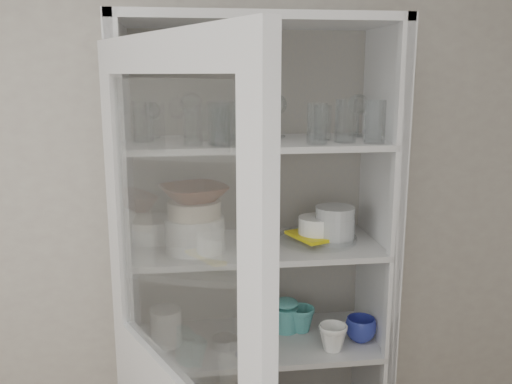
% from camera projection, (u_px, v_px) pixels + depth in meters
% --- Properties ---
extents(wall_back, '(3.60, 0.02, 2.60)m').
position_uv_depth(wall_back, '(202.00, 220.00, 2.28)').
color(wall_back, '#B8AEA5').
rests_on(wall_back, ground).
extents(pantry_cabinet, '(1.00, 0.45, 2.10)m').
position_uv_depth(pantry_cabinet, '(254.00, 313.00, 2.22)').
color(pantry_cabinet, silver).
rests_on(pantry_cabinet, floor).
extents(tumbler_0, '(0.08, 0.08, 0.13)m').
position_uv_depth(tumbler_0, '(193.00, 127.00, 1.83)').
color(tumbler_0, silver).
rests_on(tumbler_0, shelf_glass).
extents(tumbler_1, '(0.09, 0.09, 0.15)m').
position_uv_depth(tumbler_1, '(224.00, 124.00, 1.82)').
color(tumbler_1, silver).
rests_on(tumbler_1, shelf_glass).
extents(tumbler_2, '(0.09, 0.09, 0.14)m').
position_uv_depth(tumbler_2, '(221.00, 124.00, 1.83)').
color(tumbler_2, silver).
rests_on(tumbler_2, shelf_glass).
extents(tumbler_3, '(0.07, 0.07, 0.15)m').
position_uv_depth(tumbler_3, '(218.00, 124.00, 1.85)').
color(tumbler_3, silver).
rests_on(tumbler_3, shelf_glass).
extents(tumbler_4, '(0.08, 0.08, 0.14)m').
position_uv_depth(tumbler_4, '(317.00, 124.00, 1.87)').
color(tumbler_4, silver).
rests_on(tumbler_4, shelf_glass).
extents(tumbler_5, '(0.09, 0.09, 0.15)m').
position_uv_depth(tumbler_5, '(346.00, 121.00, 1.92)').
color(tumbler_5, silver).
rests_on(tumbler_5, shelf_glass).
extents(tumbler_6, '(0.09, 0.09, 0.15)m').
position_uv_depth(tumbler_6, '(375.00, 122.00, 1.90)').
color(tumbler_6, silver).
rests_on(tumbler_6, shelf_glass).
extents(tumbler_7, '(0.10, 0.10, 0.15)m').
position_uv_depth(tumbler_7, '(143.00, 122.00, 1.93)').
color(tumbler_7, silver).
rests_on(tumbler_7, shelf_glass).
extents(tumbler_8, '(0.07, 0.07, 0.13)m').
position_uv_depth(tumbler_8, '(205.00, 123.00, 1.97)').
color(tumbler_8, silver).
rests_on(tumbler_8, shelf_glass).
extents(tumbler_9, '(0.07, 0.07, 0.12)m').
position_uv_depth(tumbler_9, '(221.00, 124.00, 1.97)').
color(tumbler_9, silver).
rests_on(tumbler_9, shelf_glass).
extents(tumbler_10, '(0.09, 0.09, 0.14)m').
position_uv_depth(tumbler_10, '(234.00, 121.00, 2.00)').
color(tumbler_10, silver).
rests_on(tumbler_10, shelf_glass).
extents(tumbler_11, '(0.07, 0.07, 0.13)m').
position_uv_depth(tumbler_11, '(323.00, 122.00, 2.00)').
color(tumbler_11, silver).
rests_on(tumbler_11, shelf_glass).
extents(goblet_0, '(0.07, 0.07, 0.15)m').
position_uv_depth(goblet_0, '(152.00, 118.00, 2.04)').
color(goblet_0, silver).
rests_on(goblet_0, shelf_glass).
extents(goblet_1, '(0.08, 0.08, 0.19)m').
position_uv_depth(goblet_1, '(192.00, 113.00, 2.07)').
color(goblet_1, silver).
rests_on(goblet_1, shelf_glass).
extents(goblet_2, '(0.08, 0.08, 0.18)m').
position_uv_depth(goblet_2, '(276.00, 114.00, 2.07)').
color(goblet_2, silver).
rests_on(goblet_2, shelf_glass).
extents(goblet_3, '(0.08, 0.08, 0.18)m').
position_uv_depth(goblet_3, '(358.00, 113.00, 2.11)').
color(goblet_3, silver).
rests_on(goblet_3, shelf_glass).
extents(plate_stack_front, '(0.22, 0.22, 0.13)m').
position_uv_depth(plate_stack_front, '(195.00, 233.00, 2.00)').
color(plate_stack_front, white).
rests_on(plate_stack_front, shelf_plates).
extents(plate_stack_back, '(0.20, 0.20, 0.08)m').
position_uv_depth(plate_stack_back, '(152.00, 229.00, 2.13)').
color(plate_stack_back, white).
rests_on(plate_stack_back, shelf_plates).
extents(cream_bowl, '(0.22, 0.22, 0.06)m').
position_uv_depth(cream_bowl, '(194.00, 209.00, 1.98)').
color(cream_bowl, beige).
rests_on(cream_bowl, plate_stack_front).
extents(terracotta_bowl, '(0.31, 0.31, 0.06)m').
position_uv_depth(terracotta_bowl, '(194.00, 193.00, 1.97)').
color(terracotta_bowl, '#622D1A').
rests_on(terracotta_bowl, cream_bowl).
extents(glass_platter, '(0.38, 0.38, 0.02)m').
position_uv_depth(glass_platter, '(317.00, 238.00, 2.12)').
color(glass_platter, silver).
rests_on(glass_platter, shelf_plates).
extents(yellow_trivet, '(0.24, 0.24, 0.01)m').
position_uv_depth(yellow_trivet, '(317.00, 235.00, 2.12)').
color(yellow_trivet, yellow).
rests_on(yellow_trivet, glass_platter).
extents(white_ramekin, '(0.16, 0.16, 0.06)m').
position_uv_depth(white_ramekin, '(317.00, 225.00, 2.11)').
color(white_ramekin, white).
rests_on(white_ramekin, yellow_trivet).
extents(grey_bowl_stack, '(0.15, 0.15, 0.14)m').
position_uv_depth(grey_bowl_stack, '(335.00, 224.00, 2.09)').
color(grey_bowl_stack, '#AFB2B2').
rests_on(grey_bowl_stack, shelf_plates).
extents(mug_blue, '(0.14, 0.14, 0.10)m').
position_uv_depth(mug_blue, '(361.00, 329.00, 2.15)').
color(mug_blue, navy).
rests_on(mug_blue, shelf_mugs).
extents(mug_teal, '(0.12, 0.12, 0.10)m').
position_uv_depth(mug_teal, '(301.00, 319.00, 2.23)').
color(mug_teal, '#197B71').
rests_on(mug_teal, shelf_mugs).
extents(mug_white, '(0.13, 0.13, 0.10)m').
position_uv_depth(mug_white, '(333.00, 338.00, 2.07)').
color(mug_white, white).
rests_on(mug_white, shelf_mugs).
extents(teal_jar, '(0.10, 0.10, 0.12)m').
position_uv_depth(teal_jar, '(286.00, 317.00, 2.23)').
color(teal_jar, '#197B71').
rests_on(teal_jar, shelf_mugs).
extents(measuring_cups, '(0.10, 0.10, 0.04)m').
position_uv_depth(measuring_cups, '(224.00, 342.00, 2.10)').
color(measuring_cups, silver).
rests_on(measuring_cups, shelf_mugs).
extents(white_canister, '(0.15, 0.15, 0.14)m').
position_uv_depth(white_canister, '(166.00, 326.00, 2.12)').
color(white_canister, white).
rests_on(white_canister, shelf_mugs).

